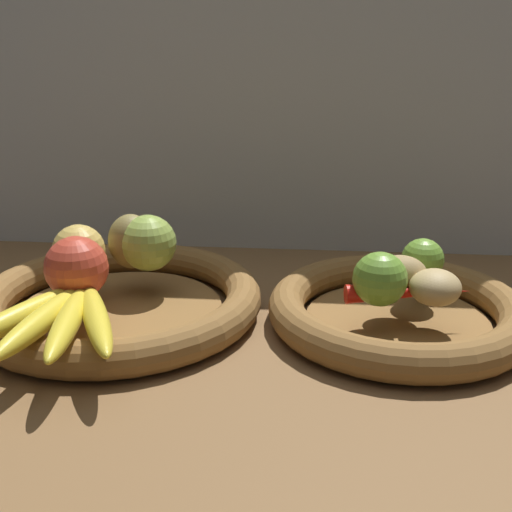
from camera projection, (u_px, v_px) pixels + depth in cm
name	position (u px, v px, depth cm)	size (l,w,h in cm)	color
ground_plane	(265.00, 331.00, 78.32)	(140.00, 90.00, 3.00)	brown
back_wall	(280.00, 80.00, 96.96)	(140.00, 3.00, 55.00)	silver
fruit_bowl_left	(120.00, 299.00, 79.18)	(36.38, 36.38, 4.42)	brown
fruit_bowl_right	(397.00, 309.00, 76.23)	(31.86, 31.86, 4.42)	brown
apple_green_back	(148.00, 243.00, 81.36)	(7.47, 7.47, 7.47)	#99B74C
apple_golden_left	(79.00, 250.00, 79.53)	(6.76, 6.76, 6.76)	#DBB756
apple_red_front	(77.00, 268.00, 72.47)	(7.48, 7.48, 7.48)	#CC422D
pear_brown	(131.00, 241.00, 82.16)	(6.08, 6.11, 7.37)	olive
banana_bunch_front	(59.00, 316.00, 65.39)	(17.97, 20.13, 2.62)	yellow
potato_large	(400.00, 273.00, 74.66)	(6.42, 4.84, 4.71)	#A38451
potato_small	(435.00, 287.00, 71.10)	(6.09, 5.90, 4.16)	tan
lime_near	(380.00, 279.00, 70.58)	(6.32, 6.32, 6.32)	#6B9E33
lime_far	(423.00, 259.00, 78.33)	(5.39, 5.39, 5.39)	#6B9E33
chili_pepper	(409.00, 293.00, 71.98)	(2.30, 2.30, 14.90)	red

